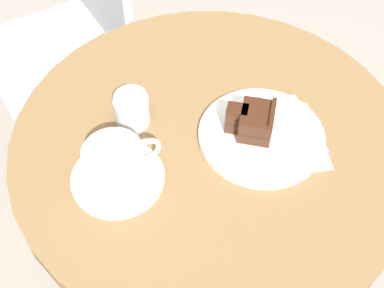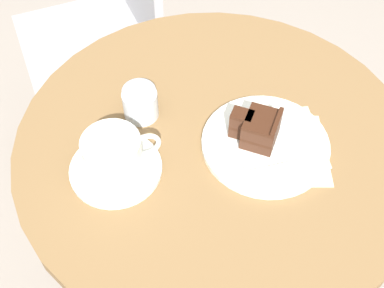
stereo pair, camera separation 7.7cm
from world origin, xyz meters
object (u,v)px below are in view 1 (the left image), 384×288
Objects in this scene: saucer at (118,178)px; cake_plate at (261,136)px; teaspoon at (145,180)px; fork at (261,163)px; sugar_pot at (132,107)px; cake_slice at (254,121)px; napkin at (276,135)px; cafe_chair at (76,19)px; coffee_cup at (116,163)px.

cake_plate is at bearing -7.90° from saucer.
teaspoon reaches higher than cake_plate.
sugar_pot reaches higher than fork.
cake_slice is at bearing 135.39° from cake_plate.
fork reaches higher than napkin.
saucer is 0.72m from cafe_chair.
cake_slice and sugar_pot have the same top height.
fork reaches higher than teaspoon.
sugar_pot is at bearing 55.35° from coffee_cup.
coffee_cup is 0.15× the size of cafe_chair.
teaspoon is 0.20m from fork.
fork is 1.88× the size of sugar_pot.
cafe_chair is (0.13, 0.69, -0.17)m from saucer.
cake_plate is at bearing 7.35° from cafe_chair.
cafe_chair is (0.13, 0.68, -0.21)m from coffee_cup.
fork is at bearing 3.81° from cafe_chair.
cake_slice is 0.75m from cafe_chair.
cake_plate is 0.04m from cake_slice.
cafe_chair reaches higher than coffee_cup.
cafe_chair is at bearing -176.23° from teaspoon.
cake_plate is 0.24m from sugar_pot.
cake_slice is at bearing 102.27° from teaspoon.
sugar_pot reaches higher than napkin.
coffee_cup is at bearing -18.14° from fork.
cafe_chair reaches higher than fork.
cafe_chair is (0.09, 0.72, -0.18)m from teaspoon.
napkin is at bearing -9.02° from saucer.
cafe_chair is at bearing 79.11° from saucer.
coffee_cup reaches higher than teaspoon.
sugar_pot reaches higher than cake_plate.
cafe_chair is (-0.14, 0.72, -0.17)m from cake_plate.
coffee_cup is 0.30m from napkin.
fork is 0.26m from sugar_pot.
sugar_pot is at bearing -48.79° from fork.
teaspoon is 0.23m from cake_plate.
cake_plate is 1.65× the size of fork.
teaspoon is 0.66× the size of fork.
cafe_chair reaches higher than napkin.
coffee_cup is 0.59× the size of cake_plate.
cake_slice is at bearing 6.56° from cafe_chair.
coffee_cup is 0.25m from fork.
fork is 0.15× the size of cafe_chair.
cafe_chair is 0.61m from sugar_pot.
saucer is 1.19× the size of coffee_cup.
coffee_cup is at bearing 50.57° from saucer.
coffee_cup is (0.00, 0.00, 0.04)m from saucer.
cake_plate is at bearing 99.18° from teaspoon.
sugar_pot is at bearing 143.86° from napkin.
saucer is 0.77× the size of napkin.
napkin is (0.07, 0.05, -0.01)m from fork.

